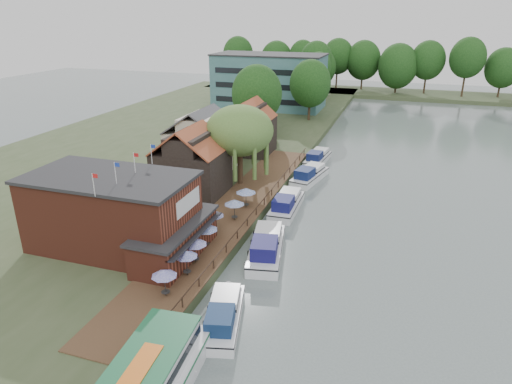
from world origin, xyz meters
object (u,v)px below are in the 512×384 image
(umbrella_4, at_px, (213,221))
(cottage_a, at_px, (191,161))
(umbrella_3, at_px, (206,236))
(cruiser_2, at_px, (287,201))
(willow, at_px, (240,146))
(swan, at_px, (191,379))
(hotel_block, at_px, (269,81))
(umbrella_1, at_px, (187,263))
(cruiser_4, at_px, (318,156))
(umbrella_0, at_px, (165,283))
(pub, at_px, (130,214))
(cruiser_0, at_px, (223,312))
(cruiser_1, at_px, (266,243))
(cruiser_3, at_px, (310,173))
(umbrella_2, at_px, (195,251))
(cottage_c, at_px, (250,127))
(umbrella_6, at_px, (246,198))
(umbrella_5, at_px, (235,210))
(cottage_b, at_px, (203,139))

(umbrella_4, bearing_deg, cottage_a, 126.09)
(umbrella_3, relative_size, cruiser_2, 0.25)
(willow, height_order, swan, willow)
(hotel_block, distance_m, swan, 86.34)
(umbrella_1, xyz_separation_m, cruiser_4, (3.86, 38.03, -1.21))
(cottage_a, bearing_deg, umbrella_1, -65.76)
(umbrella_0, bearing_deg, pub, 138.08)
(cruiser_0, relative_size, cruiser_1, 0.86)
(cottage_a, xyz_separation_m, swan, (13.10, -27.68, -5.03))
(willow, bearing_deg, cruiser_3, 40.53)
(swan, bearing_deg, cottage_a, 115.33)
(umbrella_1, height_order, swan, umbrella_1)
(umbrella_0, xyz_separation_m, cruiser_4, (4.10, 41.35, -1.21))
(umbrella_2, xyz_separation_m, cruiser_1, (5.12, 5.14, -1.01))
(umbrella_1, relative_size, cruiser_3, 0.25)
(cottage_a, xyz_separation_m, umbrella_1, (7.98, -17.73, -2.96))
(umbrella_4, bearing_deg, cruiser_0, -63.62)
(cottage_c, bearing_deg, hotel_block, 102.20)
(cottage_c, relative_size, cruiser_2, 0.88)
(pub, distance_m, umbrella_6, 14.59)
(willow, height_order, umbrella_6, willow)
(cruiser_2, height_order, cruiser_3, cruiser_2)
(umbrella_0, distance_m, cruiser_2, 22.14)
(umbrella_4, bearing_deg, hotel_block, 101.97)
(umbrella_3, xyz_separation_m, umbrella_4, (-0.59, 3.14, 0.00))
(umbrella_1, distance_m, cruiser_1, 8.84)
(umbrella_4, relative_size, umbrella_5, 1.00)
(cottage_c, distance_m, cruiser_3, 14.11)
(umbrella_1, bearing_deg, umbrella_5, 90.54)
(hotel_block, height_order, cruiser_3, hotel_block)
(umbrella_6, height_order, cruiser_3, umbrella_6)
(umbrella_2, height_order, cruiser_2, umbrella_2)
(cottage_b, distance_m, cruiser_0, 35.51)
(pub, relative_size, cruiser_1, 1.91)
(umbrella_3, bearing_deg, cottage_c, 101.56)
(hotel_block, xyz_separation_m, umbrella_3, (14.46, -68.56, -4.86))
(cottage_a, height_order, umbrella_2, cottage_a)
(umbrella_5, bearing_deg, umbrella_1, -89.46)
(cruiser_1, xyz_separation_m, cruiser_3, (-0.48, 22.17, -0.14))
(umbrella_2, bearing_deg, cottage_c, 101.04)
(umbrella_2, height_order, umbrella_3, same)
(cruiser_2, bearing_deg, umbrella_3, -110.49)
(umbrella_1, distance_m, cruiser_0, 6.28)
(hotel_block, distance_m, cruiser_0, 80.23)
(umbrella_2, bearing_deg, umbrella_0, -90.03)
(cottage_b, xyz_separation_m, cruiser_3, (15.38, 1.74, -4.12))
(willow, relative_size, cruiser_1, 1.00)
(umbrella_0, distance_m, umbrella_6, 18.68)
(cottage_a, bearing_deg, umbrella_3, -59.31)
(hotel_block, xyz_separation_m, willow, (11.50, -51.00, -0.94))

